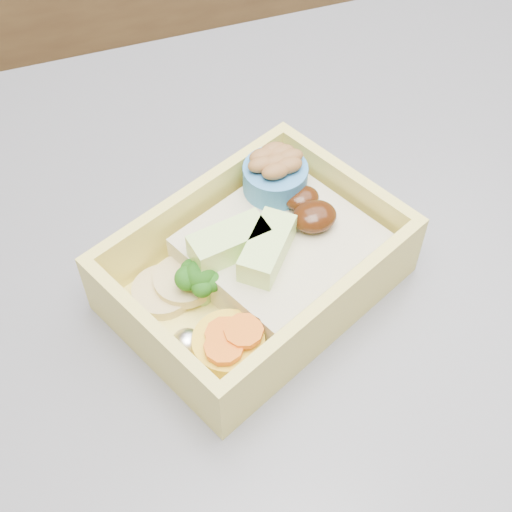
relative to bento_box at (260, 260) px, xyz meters
name	(u,v)px	position (x,y,z in m)	size (l,w,h in m)	color
bento_box	(260,260)	(0.00, 0.00, 0.00)	(0.22, 0.19, 0.07)	#EFDD62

